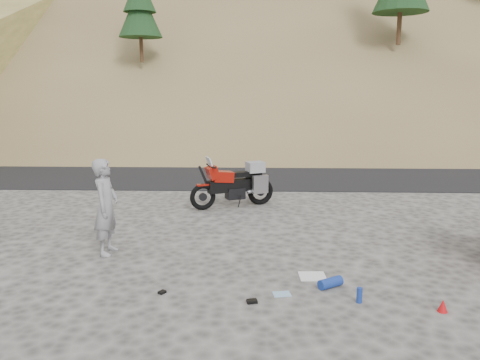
% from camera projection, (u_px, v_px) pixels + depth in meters
% --- Properties ---
extents(ground, '(140.00, 140.00, 0.00)m').
position_uv_depth(ground, '(185.00, 256.00, 8.61)').
color(ground, '#43413E').
rests_on(ground, ground).
extents(road, '(120.00, 7.00, 0.05)m').
position_uv_depth(road, '(221.00, 171.00, 17.44)').
color(road, black).
rests_on(road, ground).
extents(hillside, '(120.00, 73.00, 46.72)m').
position_uv_depth(hillside, '(243.00, 5.00, 46.53)').
color(hillside, brown).
rests_on(hillside, ground).
extents(motorcycle, '(2.16, 1.20, 1.37)m').
position_uv_depth(motorcycle, '(236.00, 185.00, 12.11)').
color(motorcycle, black).
rests_on(motorcycle, ground).
extents(man, '(0.46, 0.68, 1.79)m').
position_uv_depth(man, '(109.00, 253.00, 8.79)').
color(man, gray).
rests_on(man, ground).
extents(gear_white_cloth, '(0.45, 0.40, 0.01)m').
position_uv_depth(gear_white_cloth, '(312.00, 276.00, 7.69)').
color(gear_white_cloth, white).
rests_on(gear_white_cloth, ground).
extents(gear_blue_mat, '(0.42, 0.35, 0.16)m').
position_uv_depth(gear_blue_mat, '(330.00, 283.00, 7.26)').
color(gear_blue_mat, navy).
rests_on(gear_blue_mat, ground).
extents(gear_bottle, '(0.09, 0.09, 0.23)m').
position_uv_depth(gear_bottle, '(359.00, 295.00, 6.74)').
color(gear_bottle, navy).
rests_on(gear_bottle, ground).
extents(gear_funnel, '(0.17, 0.17, 0.18)m').
position_uv_depth(gear_funnel, '(443.00, 306.00, 6.47)').
color(gear_funnel, red).
rests_on(gear_funnel, ground).
extents(gear_glove_a, '(0.17, 0.14, 0.04)m').
position_uv_depth(gear_glove_a, '(252.00, 301.00, 6.76)').
color(gear_glove_a, black).
rests_on(gear_glove_a, ground).
extents(gear_glove_b, '(0.13, 0.14, 0.04)m').
position_uv_depth(gear_glove_b, '(162.00, 292.00, 7.07)').
color(gear_glove_b, black).
rests_on(gear_glove_b, ground).
extents(gear_blue_cloth, '(0.29, 0.23, 0.01)m').
position_uv_depth(gear_blue_cloth, '(282.00, 294.00, 7.03)').
color(gear_blue_cloth, '#89B3D4').
rests_on(gear_blue_cloth, ground).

